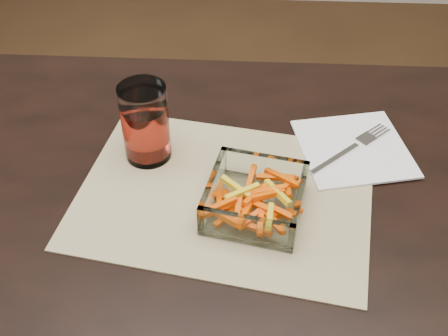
{
  "coord_description": "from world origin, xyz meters",
  "views": [
    {
      "loc": [
        -0.06,
        -0.55,
        1.38
      ],
      "look_at": [
        -0.09,
        0.09,
        0.78
      ],
      "focal_mm": 45.0,
      "sensor_mm": 36.0,
      "label": 1
    }
  ],
  "objects": [
    {
      "name": "napkin",
      "position": [
        0.12,
        0.18,
        0.76
      ],
      "size": [
        0.21,
        0.21,
        0.0
      ],
      "primitive_type": "cube",
      "rotation": [
        0.0,
        0.0,
        0.22
      ],
      "color": "white",
      "rests_on": "placemat"
    },
    {
      "name": "fork",
      "position": [
        0.12,
        0.18,
        0.76
      ],
      "size": [
        0.15,
        0.14,
        0.0
      ],
      "rotation": [
        0.0,
        0.0,
        -0.83
      ],
      "color": "silver",
      "rests_on": "napkin"
    },
    {
      "name": "glass_bowl",
      "position": [
        -0.04,
        0.03,
        0.78
      ],
      "size": [
        0.16,
        0.16,
        0.05
      ],
      "rotation": [
        0.0,
        0.0,
        -0.2
      ],
      "color": "white",
      "rests_on": "placemat"
    },
    {
      "name": "tumbler",
      "position": [
        -0.22,
        0.15,
        0.82
      ],
      "size": [
        0.08,
        0.08,
        0.13
      ],
      "color": "white",
      "rests_on": "placemat"
    },
    {
      "name": "dining_table",
      "position": [
        0.0,
        0.0,
        0.66
      ],
      "size": [
        1.6,
        0.9,
        0.75
      ],
      "color": "black",
      "rests_on": "ground"
    },
    {
      "name": "placemat",
      "position": [
        -0.09,
        0.06,
        0.75
      ],
      "size": [
        0.5,
        0.4,
        0.0
      ],
      "primitive_type": "cube",
      "rotation": [
        0.0,
        0.0,
        -0.17
      ],
      "color": "tan",
      "rests_on": "dining_table"
    }
  ]
}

